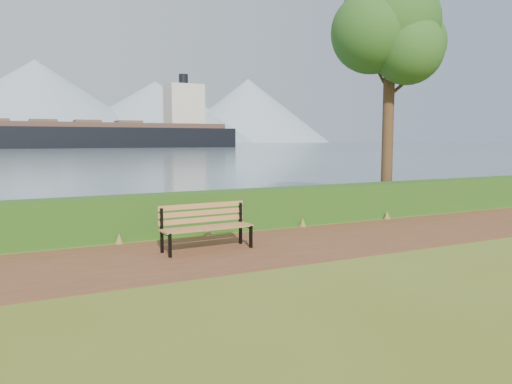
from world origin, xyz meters
TOP-DOWN VIEW (x-y plane):
  - ground at (0.00, 0.00)m, footprint 140.00×140.00m
  - path at (0.00, 0.30)m, footprint 40.00×3.40m
  - hedge at (0.00, 2.60)m, footprint 32.00×0.85m
  - water at (0.00, 260.00)m, footprint 700.00×510.00m
  - bench at (-1.70, 0.65)m, footprint 1.96×0.66m
  - tree at (5.69, 3.45)m, footprint 4.04×3.37m
  - cargo_ship at (21.82, 137.05)m, footprint 79.64×13.53m

SIDE VIEW (x-z plane):
  - ground at x=0.00m, z-range 0.00..0.00m
  - path at x=0.00m, z-range 0.00..0.01m
  - water at x=0.00m, z-range 0.00..0.01m
  - hedge at x=0.00m, z-range 0.00..1.00m
  - bench at x=-1.70m, z-range 0.07..1.04m
  - cargo_ship at x=21.82m, z-range -8.47..15.66m
  - tree at x=5.69m, z-range 1.89..9.67m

